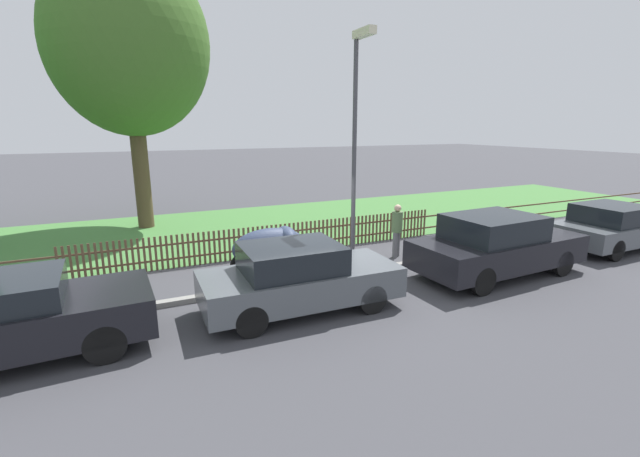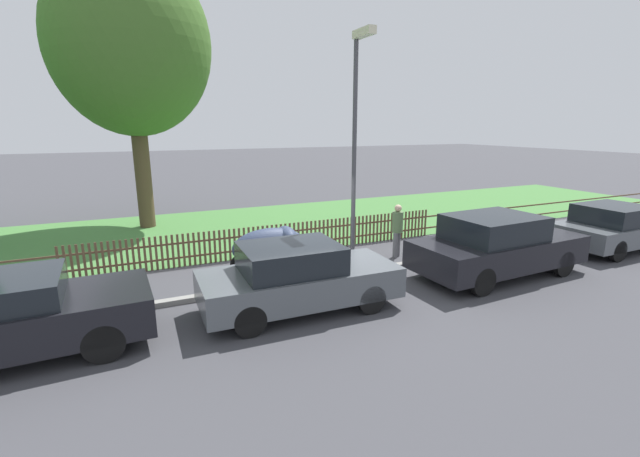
% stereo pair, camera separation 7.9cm
% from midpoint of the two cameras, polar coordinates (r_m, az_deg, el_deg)
% --- Properties ---
extents(ground_plane, '(120.00, 120.00, 0.00)m').
position_cam_midpoint_polar(ground_plane, '(10.36, -1.52, -7.39)').
color(ground_plane, '#424247').
extents(kerb_stone, '(40.35, 0.20, 0.12)m').
position_cam_midpoint_polar(kerb_stone, '(10.42, -1.75, -6.90)').
color(kerb_stone, gray).
rests_on(kerb_stone, ground).
extents(grass_strip, '(40.35, 7.52, 0.01)m').
position_cam_midpoint_polar(grass_strip, '(16.15, -10.61, 0.11)').
color(grass_strip, '#477F3D').
rests_on(grass_strip, ground).
extents(park_fence, '(40.35, 0.05, 0.91)m').
position_cam_midpoint_polar(park_fence, '(12.55, -6.34, -1.51)').
color(park_fence, brown).
rests_on(park_fence, ground).
extents(parked_car_silver_hatchback, '(4.29, 1.89, 1.38)m').
position_cam_midpoint_polar(parked_car_silver_hatchback, '(8.58, -36.54, -9.63)').
color(parked_car_silver_hatchback, black).
rests_on(parked_car_silver_hatchback, ground).
extents(parked_car_black_saloon, '(4.06, 1.76, 1.40)m').
position_cam_midpoint_polar(parked_car_black_saloon, '(8.74, -3.14, -6.52)').
color(parked_car_black_saloon, '#51565B').
rests_on(parked_car_black_saloon, ground).
extents(parked_car_navy_estate, '(4.59, 2.04, 1.56)m').
position_cam_midpoint_polar(parked_car_navy_estate, '(11.61, 22.26, -2.04)').
color(parked_car_navy_estate, black).
rests_on(parked_car_navy_estate, ground).
extents(parked_car_red_compact, '(3.94, 1.86, 1.38)m').
position_cam_midpoint_polar(parked_car_red_compact, '(15.81, 34.35, 0.21)').
color(parked_car_red_compact, '#51565B').
rests_on(parked_car_red_compact, ground).
extents(covered_motorcycle, '(2.05, 0.93, 1.18)m').
position_cam_midpoint_polar(covered_motorcycle, '(11.00, -6.68, -2.32)').
color(covered_motorcycle, black).
rests_on(covered_motorcycle, ground).
extents(tree_behind_motorcycle, '(5.37, 5.37, 9.50)m').
position_cam_midpoint_polar(tree_behind_motorcycle, '(17.11, -24.26, 21.45)').
color(tree_behind_motorcycle, brown).
rests_on(tree_behind_motorcycle, ground).
extents(pedestrian_near_fence, '(0.44, 0.44, 1.54)m').
position_cam_midpoint_polar(pedestrian_near_fence, '(12.36, 10.04, 0.11)').
color(pedestrian_near_fence, slate).
rests_on(pedestrian_near_fence, ground).
extents(street_lamp, '(0.20, 0.78, 5.83)m').
position_cam_midpoint_polar(street_lamp, '(10.63, 4.71, 13.27)').
color(street_lamp, '#47474C').
rests_on(street_lamp, ground).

